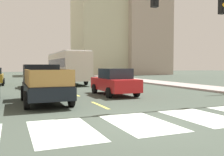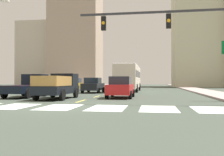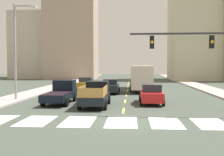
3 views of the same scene
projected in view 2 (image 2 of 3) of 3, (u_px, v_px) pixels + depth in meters
name	position (u px, v px, depth m)	size (l,w,h in m)	color
ground_plane	(60.00, 107.00, 13.45)	(160.00, 160.00, 0.00)	#3C453C
sidewalk_right	(207.00, 92.00, 29.50)	(3.04, 110.00, 0.15)	#A59490
sidewalk_left	(29.00, 91.00, 32.96)	(3.04, 110.00, 0.15)	#A59490
crosswalk_stripe_2	(15.00, 106.00, 13.86)	(1.82, 3.15, 0.01)	silver
crosswalk_stripe_3	(60.00, 107.00, 13.45)	(1.82, 3.15, 0.01)	silver
crosswalk_stripe_4	(108.00, 108.00, 13.05)	(1.82, 3.15, 0.01)	silver
crosswalk_stripe_5	(159.00, 109.00, 12.65)	(1.82, 3.15, 0.01)	silver
crosswalk_stripe_6	(213.00, 110.00, 12.24)	(1.82, 3.15, 0.01)	silver
lane_dash_0	(81.00, 101.00, 17.40)	(0.16, 2.40, 0.01)	#D2CB4D
lane_dash_1	(97.00, 96.00, 22.34)	(0.16, 2.40, 0.01)	#D2CB4D
lane_dash_2	(107.00, 94.00, 27.28)	(0.16, 2.40, 0.01)	#D2CB4D
lane_dash_3	(114.00, 92.00, 32.21)	(0.16, 2.40, 0.01)	#D2CB4D
lane_dash_4	(119.00, 90.00, 37.15)	(0.16, 2.40, 0.01)	#D2CB4D
lane_dash_5	(123.00, 89.00, 42.09)	(0.16, 2.40, 0.01)	#D2CB4D
lane_dash_6	(126.00, 88.00, 47.03)	(0.16, 2.40, 0.01)	#D2CB4D
lane_dash_7	(129.00, 87.00, 51.96)	(0.16, 2.40, 0.01)	#D2CB4D
pickup_stakebed	(59.00, 86.00, 19.85)	(2.18, 5.20, 1.96)	black
pickup_dark	(29.00, 86.00, 21.78)	(2.18, 5.20, 1.96)	black
city_bus	(128.00, 76.00, 32.67)	(2.72, 10.80, 3.32)	beige
sedan_near_right	(121.00, 87.00, 20.62)	(2.02, 4.40, 1.72)	red
sedan_near_left	(93.00, 85.00, 29.09)	(2.02, 4.40, 1.72)	black
sedan_mid	(74.00, 85.00, 33.94)	(2.02, 4.40, 1.72)	olive
traffic_signal_gantry	(190.00, 31.00, 14.62)	(9.68, 0.27, 6.00)	#2D2D33
block_mid_left	(76.00, 36.00, 63.15)	(11.88, 8.63, 24.73)	tan
block_mid_right	(196.00, 34.00, 56.27)	(9.74, 11.42, 23.39)	beige
block_low_left	(45.00, 55.00, 68.46)	(11.37, 11.06, 16.41)	beige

